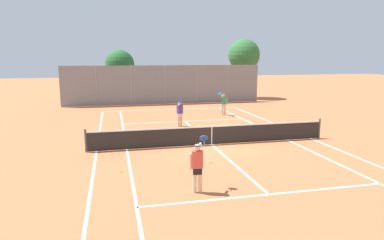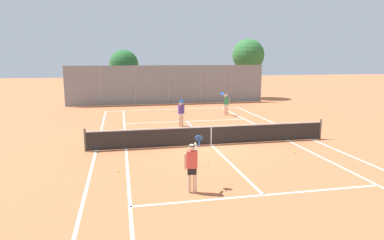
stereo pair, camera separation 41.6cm
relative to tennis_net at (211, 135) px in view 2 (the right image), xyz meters
name	(u,v)px [view 2 (the right image)]	position (x,y,z in m)	size (l,w,h in m)	color
ground_plane	(211,145)	(0.00, 0.00, -0.51)	(120.00, 120.00, 0.00)	#BC663D
court_line_markings	(211,145)	(0.00, 0.00, -0.51)	(11.10, 23.90, 0.01)	silver
tennis_net	(211,135)	(0.00, 0.00, 0.00)	(12.00, 0.10, 1.07)	#474C47
player_near_side	(192,165)	(-2.15, -5.70, 0.42)	(0.74, 0.72, 1.77)	beige
player_far_left	(181,112)	(-0.66, 4.79, 0.42)	(0.48, 0.87, 1.77)	#D8A884
player_far_right	(226,103)	(3.34, 8.21, 0.42)	(0.85, 0.68, 1.77)	#D8A884
loose_tennis_ball_0	(250,118)	(4.56, 6.39, -0.48)	(0.07, 0.07, 0.07)	#D1DB33
loose_tennis_ball_1	(118,171)	(-4.48, -3.17, -0.48)	(0.07, 0.07, 0.07)	#D1DB33
loose_tennis_ball_2	(172,110)	(-0.31, 11.09, -0.48)	(0.07, 0.07, 0.07)	#D1DB33
loose_tennis_ball_3	(208,162)	(-0.89, -2.83, -0.48)	(0.07, 0.07, 0.07)	#D1DB33
loose_tennis_ball_4	(295,152)	(3.37, -2.12, -0.48)	(0.07, 0.07, 0.07)	#D1DB33
loose_tennis_ball_5	(229,130)	(1.84, 2.89, -0.48)	(0.07, 0.07, 0.07)	#D1DB33
back_fence	(168,85)	(0.00, 15.21, 1.27)	(18.14, 0.08, 3.56)	gray
tree_behind_left	(123,65)	(-3.99, 18.35, 2.99)	(2.84, 2.78, 4.97)	brown
tree_behind_right	(249,56)	(8.85, 18.19, 3.88)	(3.28, 3.28, 6.11)	brown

